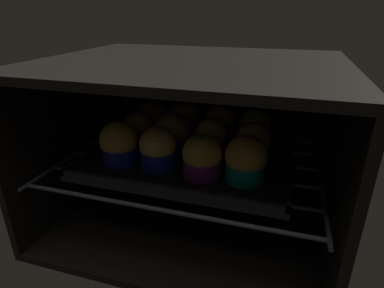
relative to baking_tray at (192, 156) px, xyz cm
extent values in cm
cube|color=black|center=(0.00, -0.70, -15.42)|extent=(59.00, 47.00, 1.50)
cube|color=black|center=(0.00, -0.70, 20.08)|extent=(59.00, 47.00, 1.50)
cube|color=black|center=(0.00, 22.05, 2.33)|extent=(59.00, 1.50, 34.00)
cube|color=black|center=(-28.75, -0.70, 2.33)|extent=(1.50, 47.00, 34.00)
cube|color=black|center=(28.75, -0.70, 2.33)|extent=(1.50, 47.00, 34.00)
cylinder|color=#4C494C|center=(0.00, -19.70, -1.07)|extent=(54.00, 0.80, 0.80)
cylinder|color=#4C494C|center=(0.00, -12.10, -1.07)|extent=(54.00, 0.80, 0.80)
cylinder|color=#4C494C|center=(0.00, -4.50, -1.07)|extent=(54.00, 0.80, 0.80)
cylinder|color=#4C494C|center=(0.00, 3.10, -1.07)|extent=(54.00, 0.80, 0.80)
cylinder|color=#4C494C|center=(0.00, 10.70, -1.07)|extent=(54.00, 0.80, 0.80)
cylinder|color=#4C494C|center=(0.00, 18.30, -1.07)|extent=(54.00, 0.80, 0.80)
cylinder|color=#4C494C|center=(-27.00, -0.70, -1.07)|extent=(0.80, 42.00, 0.80)
cylinder|color=#4C494C|center=(27.00, -0.70, -1.07)|extent=(0.80, 42.00, 0.80)
cube|color=black|center=(0.00, 0.00, -0.07)|extent=(42.52, 34.04, 1.20)
cube|color=black|center=(0.00, -16.62, 1.03)|extent=(42.52, 0.80, 1.00)
cube|color=black|center=(0.00, 16.62, 1.03)|extent=(42.52, 0.80, 1.00)
cube|color=black|center=(-20.86, 0.00, 1.03)|extent=(0.80, 34.04, 1.00)
cube|color=black|center=(20.86, 0.00, 1.03)|extent=(0.80, 34.04, 1.00)
cylinder|color=#1928B7|center=(-12.95, -8.42, 2.43)|extent=(7.18, 7.18, 3.81)
sphere|color=gold|center=(-12.95, -8.42, 5.57)|extent=(7.78, 7.78, 7.78)
cylinder|color=#1928B7|center=(-4.54, -8.18, 2.43)|extent=(7.18, 7.18, 3.81)
sphere|color=#DBBC60|center=(-4.54, -8.18, 5.50)|extent=(7.28, 7.28, 7.28)
sphere|color=#19511E|center=(-5.93, -7.37, 7.52)|extent=(2.58, 2.58, 2.58)
cylinder|color=#7A238C|center=(4.63, -8.63, 2.43)|extent=(7.18, 7.18, 3.81)
sphere|color=gold|center=(4.63, -8.63, 4.99)|extent=(7.55, 7.55, 7.55)
sphere|color=#19511E|center=(4.45, -9.17, 7.98)|extent=(2.09, 2.09, 2.09)
cylinder|color=#0C8C84|center=(12.75, -8.23, 2.43)|extent=(7.18, 7.18, 3.81)
sphere|color=gold|center=(12.75, -8.23, 5.50)|extent=(7.77, 7.77, 7.77)
sphere|color=#28702D|center=(11.93, -7.92, 7.68)|extent=(2.31, 2.31, 2.31)
cylinder|color=#1928B7|center=(-12.71, 0.25, 2.43)|extent=(7.18, 7.18, 3.81)
sphere|color=#DBBC60|center=(-12.71, 0.25, 5.22)|extent=(6.85, 6.85, 6.85)
sphere|color=#28702D|center=(-11.84, 0.36, 8.08)|extent=(2.04, 2.04, 2.04)
cylinder|color=#1928B7|center=(-4.59, 0.00, 2.43)|extent=(7.18, 7.18, 3.81)
sphere|color=gold|center=(-4.59, 0.00, 5.43)|extent=(7.80, 7.80, 7.80)
sphere|color=#1E6023|center=(-4.29, 1.03, 7.96)|extent=(2.04, 2.04, 2.04)
cylinder|color=#1928B7|center=(4.16, 0.23, 2.43)|extent=(7.18, 7.18, 3.81)
sphere|color=#DBBC60|center=(4.16, 0.23, 5.48)|extent=(6.83, 6.83, 6.83)
sphere|color=#1E6023|center=(3.53, 0.49, 7.57)|extent=(2.55, 2.55, 2.55)
cylinder|color=#1928B7|center=(13.08, -0.30, 2.43)|extent=(7.18, 7.18, 3.81)
sphere|color=#DBBC60|center=(13.08, -0.30, 5.67)|extent=(7.05, 7.05, 7.05)
cylinder|color=#7A238C|center=(-12.62, 8.52, 2.43)|extent=(7.18, 7.18, 3.81)
sphere|color=gold|center=(-12.62, 8.52, 5.17)|extent=(7.46, 7.46, 7.46)
cylinder|color=red|center=(-4.48, 8.69, 2.43)|extent=(7.18, 7.18, 3.81)
sphere|color=gold|center=(-4.48, 8.69, 5.46)|extent=(7.78, 7.78, 7.78)
cylinder|color=red|center=(4.45, 8.67, 2.43)|extent=(7.18, 7.18, 3.81)
sphere|color=gold|center=(4.45, 8.67, 5.78)|extent=(7.47, 7.47, 7.47)
cylinder|color=red|center=(12.35, 8.52, 2.43)|extent=(7.18, 7.18, 3.81)
sphere|color=#E0CC7A|center=(12.35, 8.52, 5.57)|extent=(7.15, 7.15, 7.15)
sphere|color=#28702D|center=(13.80, 8.21, 7.90)|extent=(2.31, 2.31, 2.31)
camera|label=1|loc=(18.54, -60.71, 30.08)|focal=29.66mm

